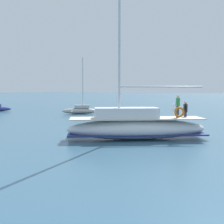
% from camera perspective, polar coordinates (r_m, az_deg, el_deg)
% --- Properties ---
extents(ground_plane, '(400.00, 400.00, 0.00)m').
position_cam_1_polar(ground_plane, '(24.32, 3.55, -4.00)').
color(ground_plane, '#38607A').
extents(main_sailboat, '(7.67, 9.13, 13.08)m').
position_cam_1_polar(main_sailboat, '(21.87, 4.24, -2.54)').
color(main_sailboat, silver).
rests_on(main_sailboat, ground).
extents(moored_sloop_far, '(3.98, 4.67, 7.72)m').
position_cam_1_polar(moored_sloop_far, '(43.44, -5.70, 0.39)').
color(moored_sloop_far, '#B7B2A8').
rests_on(moored_sloop_far, ground).
extents(mooring_buoy, '(0.55, 0.55, 0.88)m').
position_cam_1_polar(mooring_buoy, '(29.93, 11.07, -2.18)').
color(mooring_buoy, '#EA4C19').
rests_on(mooring_buoy, ground).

